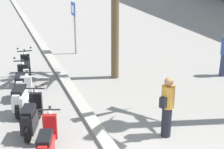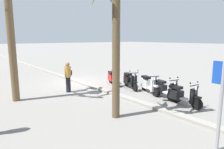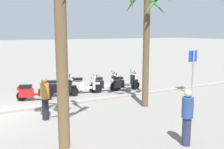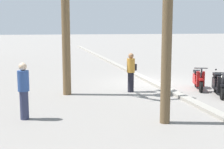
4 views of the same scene
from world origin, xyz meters
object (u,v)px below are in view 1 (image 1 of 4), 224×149
(scooter_black_tail_end, at_px, (32,117))
(pedestrian_window_shopping, at_px, (167,106))
(scooter_red_far_back, at_px, (47,143))
(scooter_black_lead_nearest, at_px, (22,83))
(scooter_white_mid_rear, at_px, (22,97))
(crossing_sign, at_px, (74,22))
(scooter_black_mid_centre, at_px, (26,71))

(scooter_black_tail_end, relative_size, pedestrian_window_shopping, 1.03)
(scooter_red_far_back, bearing_deg, scooter_black_lead_nearest, -178.10)
(scooter_black_lead_nearest, xyz_separation_m, scooter_black_tail_end, (2.56, -0.03, 0.01))
(scooter_white_mid_rear, distance_m, crossing_sign, 6.07)
(scooter_black_lead_nearest, relative_size, scooter_white_mid_rear, 1.06)
(scooter_black_mid_centre, xyz_separation_m, scooter_white_mid_rear, (2.32, -0.41, 0.02))
(scooter_black_lead_nearest, height_order, scooter_black_tail_end, same)
(scooter_red_far_back, xyz_separation_m, crossing_sign, (-7.95, 2.76, 1.06))
(scooter_black_lead_nearest, relative_size, scooter_black_tail_end, 1.07)
(crossing_sign, distance_m, pedestrian_window_shopping, 8.05)
(scooter_white_mid_rear, relative_size, scooter_red_far_back, 1.04)
(scooter_black_lead_nearest, height_order, pedestrian_window_shopping, pedestrian_window_shopping)
(scooter_white_mid_rear, distance_m, scooter_black_tail_end, 1.40)
(scooter_black_mid_centre, bearing_deg, scooter_black_lead_nearest, -14.04)
(scooter_black_mid_centre, distance_m, scooter_red_far_back, 5.11)
(scooter_white_mid_rear, height_order, scooter_black_tail_end, scooter_black_tail_end)
(scooter_black_mid_centre, height_order, scooter_black_lead_nearest, same)
(scooter_white_mid_rear, xyz_separation_m, scooter_red_far_back, (2.79, 0.25, -0.02))
(scooter_black_tail_end, bearing_deg, pedestrian_window_shopping, 66.11)
(scooter_red_far_back, bearing_deg, pedestrian_window_shopping, 88.82)
(scooter_black_mid_centre, distance_m, scooter_black_tail_end, 3.73)
(pedestrian_window_shopping, bearing_deg, scooter_black_lead_nearest, -141.03)
(scooter_black_mid_centre, height_order, crossing_sign, crossing_sign)
(scooter_white_mid_rear, relative_size, scooter_black_tail_end, 1.00)
(scooter_black_mid_centre, relative_size, scooter_red_far_back, 1.12)
(scooter_black_lead_nearest, height_order, scooter_white_mid_rear, scooter_black_lead_nearest)
(scooter_red_far_back, bearing_deg, scooter_black_mid_centre, 178.24)
(scooter_black_lead_nearest, xyz_separation_m, scooter_white_mid_rear, (1.17, -0.12, 0.01))
(pedestrian_window_shopping, bearing_deg, scooter_black_tail_end, -113.89)
(scooter_black_tail_end, height_order, crossing_sign, crossing_sign)
(scooter_white_mid_rear, xyz_separation_m, pedestrian_window_shopping, (2.85, 3.38, 0.42))
(scooter_white_mid_rear, height_order, crossing_sign, crossing_sign)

